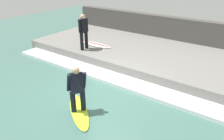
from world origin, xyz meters
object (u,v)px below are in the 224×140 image
surfer_riding (77,87)px  surfer_waiting_near (83,30)px  surfboard_riding (79,111)px  surfboard_waiting_near (96,44)px

surfer_riding → surfer_waiting_near: 4.33m
surfer_riding → surfer_waiting_near: bearing=39.3°
surfboard_riding → surfer_waiting_near: surfer_waiting_near is taller
surfer_waiting_near → surfboard_waiting_near: 1.19m
surfboard_riding → surfer_riding: bearing=-90.0°
surfer_riding → surfboard_waiting_near: 4.92m
surfboard_riding → surfer_waiting_near: (3.33, 2.72, 1.37)m
surfboard_riding → surfboard_waiting_near: 4.93m
surfer_riding → surfer_waiting_near: (3.33, 2.72, 0.53)m
surfboard_riding → surfboard_waiting_near: (4.11, 2.68, 0.48)m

